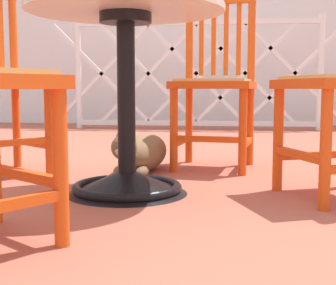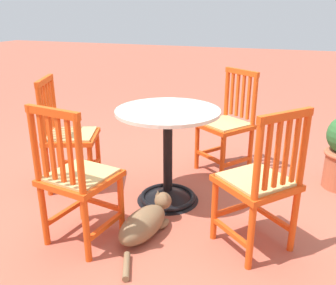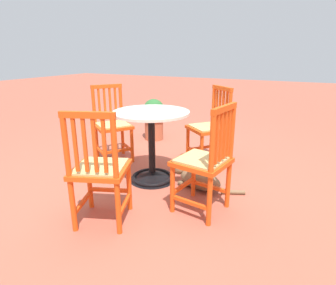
% 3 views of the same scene
% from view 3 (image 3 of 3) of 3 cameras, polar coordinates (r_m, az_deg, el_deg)
% --- Properties ---
extents(ground_plane, '(24.00, 24.00, 0.00)m').
position_cam_3_polar(ground_plane, '(2.98, -1.32, -7.56)').
color(ground_plane, '#AD5642').
extents(cafe_table, '(0.76, 0.76, 0.73)m').
position_cam_3_polar(cafe_table, '(2.89, -3.28, -2.33)').
color(cafe_table, black).
rests_on(cafe_table, ground_plane).
extents(orange_chair_at_corner, '(0.46, 0.46, 0.91)m').
position_cam_3_polar(orange_chair_at_corner, '(2.28, 7.49, -4.05)').
color(orange_chair_at_corner, '#E04C14').
rests_on(orange_chair_at_corner, ground_plane).
extents(orange_chair_facing_out, '(0.56, 0.56, 0.91)m').
position_cam_3_polar(orange_chair_facing_out, '(3.32, 8.50, 2.89)').
color(orange_chair_facing_out, '#E04C14').
rests_on(orange_chair_facing_out, ground_plane).
extents(orange_chair_by_planter, '(0.56, 0.56, 0.91)m').
position_cam_3_polar(orange_chair_by_planter, '(3.47, -11.26, 3.39)').
color(orange_chair_by_planter, '#E04C14').
rests_on(orange_chair_by_planter, ground_plane).
extents(orange_chair_tucked_in, '(0.52, 0.52, 0.91)m').
position_cam_3_polar(orange_chair_tucked_in, '(2.18, -13.75, -5.57)').
color(orange_chair_tucked_in, '#E04C14').
rests_on(orange_chair_tucked_in, ground_plane).
extents(tabby_cat, '(0.28, 0.75, 0.23)m').
position_cam_3_polar(tabby_cat, '(2.79, 5.86, -7.36)').
color(tabby_cat, brown).
rests_on(tabby_cat, ground_plane).
extents(terracotta_planter, '(0.32, 0.32, 0.62)m').
position_cam_3_polar(terracotta_planter, '(4.28, -2.89, 4.94)').
color(terracotta_planter, '#B25B3D').
rests_on(terracotta_planter, ground_plane).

